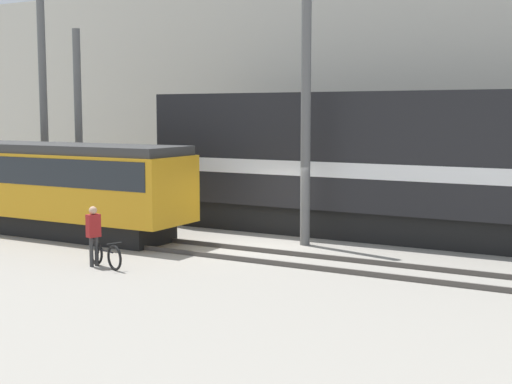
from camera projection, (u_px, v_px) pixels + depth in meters
ground_plane at (260, 247)px, 22.49m from camera, size 120.00×120.00×0.00m
track_near at (236, 253)px, 21.22m from camera, size 60.00×1.51×0.14m
track_far at (307, 229)px, 25.53m from camera, size 60.00×1.51×0.14m
building_backdrop at (381, 95)px, 31.51m from camera, size 44.09×6.00×10.02m
freight_locomotive at (422, 164)px, 23.24m from camera, size 19.02×3.04×5.49m
streetcar at (36, 182)px, 25.04m from camera, size 12.18×2.54×3.16m
bicycle at (105, 255)px, 19.47m from camera, size 1.62×0.68×0.76m
person at (93, 230)px, 19.57m from camera, size 0.32×0.41×1.67m
utility_pole_left at (44, 111)px, 27.93m from camera, size 0.30×0.30×8.59m
utility_pole_center at (79, 127)px, 27.12m from camera, size 0.29×0.29×7.36m
utility_pole_right at (306, 116)px, 22.39m from camera, size 0.31×0.31×8.24m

